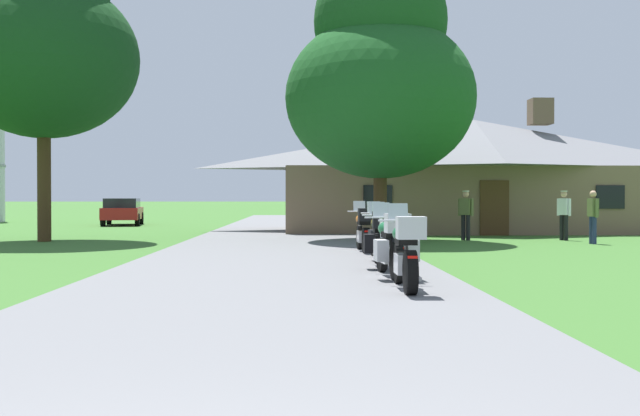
{
  "coord_description": "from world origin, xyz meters",
  "views": [
    {
      "loc": [
        0.5,
        -2.59,
        1.45
      ],
      "look_at": [
        1.1,
        21.35,
        1.12
      ],
      "focal_mm": 43.24,
      "sensor_mm": 36.0,
      "label": 1
    }
  ],
  "objects_px": {
    "motorcycle_orange_farthest_in_row": "(363,230)",
    "bystander_white_shirt_beside_signpost": "(564,212)",
    "bystander_olive_shirt_by_tree": "(593,214)",
    "parked_red_suv_far_left": "(123,210)",
    "motorcycle_yellow_fourth_in_row": "(382,235)",
    "tree_by_lodge_front": "(380,75)",
    "motorcycle_green_nearest_to_camera": "(405,253)",
    "motorcycle_green_third_in_row": "(381,240)",
    "tree_left_near": "(43,36)",
    "bystander_olive_shirt_near_lodge": "(466,212)",
    "motorcycle_green_second_in_row": "(392,246)"
  },
  "relations": [
    {
      "from": "bystander_white_shirt_beside_signpost",
      "to": "tree_left_near",
      "type": "bearing_deg",
      "value": 56.86
    },
    {
      "from": "bystander_olive_shirt_by_tree",
      "to": "tree_by_lodge_front",
      "type": "bearing_deg",
      "value": -108.25
    },
    {
      "from": "motorcycle_yellow_fourth_in_row",
      "to": "bystander_white_shirt_beside_signpost",
      "type": "distance_m",
      "value": 11.06
    },
    {
      "from": "motorcycle_green_nearest_to_camera",
      "to": "motorcycle_green_second_in_row",
      "type": "distance_m",
      "value": 1.83
    },
    {
      "from": "motorcycle_yellow_fourth_in_row",
      "to": "motorcycle_orange_farthest_in_row",
      "type": "bearing_deg",
      "value": 90.17
    },
    {
      "from": "motorcycle_orange_farthest_in_row",
      "to": "bystander_olive_shirt_near_lodge",
      "type": "relative_size",
      "value": 1.24
    },
    {
      "from": "bystander_olive_shirt_by_tree",
      "to": "parked_red_suv_far_left",
      "type": "relative_size",
      "value": 0.35
    },
    {
      "from": "motorcycle_green_third_in_row",
      "to": "tree_left_near",
      "type": "distance_m",
      "value": 15.64
    },
    {
      "from": "motorcycle_green_third_in_row",
      "to": "motorcycle_green_nearest_to_camera",
      "type": "bearing_deg",
      "value": -88.87
    },
    {
      "from": "bystander_white_shirt_beside_signpost",
      "to": "parked_red_suv_far_left",
      "type": "distance_m",
      "value": 23.4
    },
    {
      "from": "tree_left_near",
      "to": "motorcycle_orange_farthest_in_row",
      "type": "bearing_deg",
      "value": -30.14
    },
    {
      "from": "parked_red_suv_far_left",
      "to": "tree_by_lodge_front",
      "type": "bearing_deg",
      "value": -60.02
    },
    {
      "from": "bystander_olive_shirt_near_lodge",
      "to": "bystander_white_shirt_beside_signpost",
      "type": "bearing_deg",
      "value": 34.41
    },
    {
      "from": "tree_by_lodge_front",
      "to": "bystander_white_shirt_beside_signpost",
      "type": "bearing_deg",
      "value": 5.81
    },
    {
      "from": "tree_by_lodge_front",
      "to": "motorcycle_green_nearest_to_camera",
      "type": "bearing_deg",
      "value": -94.32
    },
    {
      "from": "bystander_olive_shirt_by_tree",
      "to": "tree_left_near",
      "type": "xyz_separation_m",
      "value": [
        -17.55,
        1.84,
        5.84
      ]
    },
    {
      "from": "motorcycle_yellow_fourth_in_row",
      "to": "motorcycle_orange_farthest_in_row",
      "type": "height_order",
      "value": "same"
    },
    {
      "from": "tree_by_lodge_front",
      "to": "bystander_olive_shirt_near_lodge",
      "type": "bearing_deg",
      "value": 13.91
    },
    {
      "from": "motorcycle_orange_farthest_in_row",
      "to": "bystander_olive_shirt_by_tree",
      "type": "relative_size",
      "value": 1.25
    },
    {
      "from": "motorcycle_green_second_in_row",
      "to": "bystander_olive_shirt_near_lodge",
      "type": "relative_size",
      "value": 1.24
    },
    {
      "from": "tree_by_lodge_front",
      "to": "tree_left_near",
      "type": "bearing_deg",
      "value": 177.81
    },
    {
      "from": "bystander_olive_shirt_by_tree",
      "to": "bystander_olive_shirt_near_lodge",
      "type": "bearing_deg",
      "value": -127.41
    },
    {
      "from": "tree_by_lodge_front",
      "to": "bystander_olive_shirt_by_tree",
      "type": "bearing_deg",
      "value": -12.31
    },
    {
      "from": "tree_by_lodge_front",
      "to": "tree_left_near",
      "type": "height_order",
      "value": "tree_left_near"
    },
    {
      "from": "motorcycle_orange_farthest_in_row",
      "to": "bystander_olive_shirt_by_tree",
      "type": "xyz_separation_m",
      "value": [
        7.49,
        4.0,
        0.31
      ]
    },
    {
      "from": "bystander_white_shirt_beside_signpost",
      "to": "parked_red_suv_far_left",
      "type": "relative_size",
      "value": 0.35
    },
    {
      "from": "motorcycle_orange_farthest_in_row",
      "to": "bystander_white_shirt_beside_signpost",
      "type": "distance_m",
      "value": 9.48
    },
    {
      "from": "motorcycle_orange_farthest_in_row",
      "to": "tree_by_lodge_front",
      "type": "relative_size",
      "value": 0.22
    },
    {
      "from": "motorcycle_green_second_in_row",
      "to": "parked_red_suv_far_left",
      "type": "height_order",
      "value": "parked_red_suv_far_left"
    },
    {
      "from": "bystander_olive_shirt_near_lodge",
      "to": "parked_red_suv_far_left",
      "type": "distance_m",
      "value": 20.85
    },
    {
      "from": "motorcycle_orange_farthest_in_row",
      "to": "bystander_olive_shirt_near_lodge",
      "type": "xyz_separation_m",
      "value": [
        3.97,
        6.16,
        0.33
      ]
    },
    {
      "from": "bystander_olive_shirt_near_lodge",
      "to": "parked_red_suv_far_left",
      "type": "relative_size",
      "value": 0.35
    },
    {
      "from": "motorcycle_orange_farthest_in_row",
      "to": "parked_red_suv_far_left",
      "type": "distance_m",
      "value": 23.45
    },
    {
      "from": "tree_by_lodge_front",
      "to": "motorcycle_green_third_in_row",
      "type": "bearing_deg",
      "value": -95.82
    },
    {
      "from": "bystander_white_shirt_beside_signpost",
      "to": "motorcycle_yellow_fourth_in_row",
      "type": "bearing_deg",
      "value": 106.42
    },
    {
      "from": "parked_red_suv_far_left",
      "to": "motorcycle_orange_farthest_in_row",
      "type": "bearing_deg",
      "value": -70.11
    },
    {
      "from": "motorcycle_green_third_in_row",
      "to": "motorcycle_orange_farthest_in_row",
      "type": "bearing_deg",
      "value": 91.35
    },
    {
      "from": "motorcycle_green_nearest_to_camera",
      "to": "bystander_white_shirt_beside_signpost",
      "type": "distance_m",
      "value": 16.04
    },
    {
      "from": "motorcycle_yellow_fourth_in_row",
      "to": "parked_red_suv_far_left",
      "type": "distance_m",
      "value": 25.73
    },
    {
      "from": "tree_left_near",
      "to": "bystander_white_shirt_beside_signpost",
      "type": "bearing_deg",
      "value": 0.72
    },
    {
      "from": "motorcycle_green_nearest_to_camera",
      "to": "motorcycle_orange_farthest_in_row",
      "type": "height_order",
      "value": "same"
    },
    {
      "from": "motorcycle_green_nearest_to_camera",
      "to": "motorcycle_green_second_in_row",
      "type": "relative_size",
      "value": 1.0
    },
    {
      "from": "motorcycle_green_second_in_row",
      "to": "parked_red_suv_far_left",
      "type": "distance_m",
      "value": 29.23
    },
    {
      "from": "motorcycle_green_third_in_row",
      "to": "bystander_olive_shirt_by_tree",
      "type": "xyz_separation_m",
      "value": [
        7.5,
        8.43,
        0.32
      ]
    },
    {
      "from": "bystander_olive_shirt_by_tree",
      "to": "motorcycle_green_nearest_to_camera",
      "type": "bearing_deg",
      "value": -37.59
    },
    {
      "from": "motorcycle_green_nearest_to_camera",
      "to": "parked_red_suv_far_left",
      "type": "height_order",
      "value": "parked_red_suv_far_left"
    },
    {
      "from": "parked_red_suv_far_left",
      "to": "motorcycle_green_second_in_row",
      "type": "bearing_deg",
      "value": -76.0
    },
    {
      "from": "motorcycle_green_third_in_row",
      "to": "tree_by_lodge_front",
      "type": "bearing_deg",
      "value": 85.7
    },
    {
      "from": "tree_left_near",
      "to": "parked_red_suv_far_left",
      "type": "xyz_separation_m",
      "value": [
        -0.87,
        14.9,
        -5.99
      ]
    },
    {
      "from": "motorcycle_green_nearest_to_camera",
      "to": "bystander_olive_shirt_near_lodge",
      "type": "height_order",
      "value": "bystander_olive_shirt_near_lodge"
    }
  ]
}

